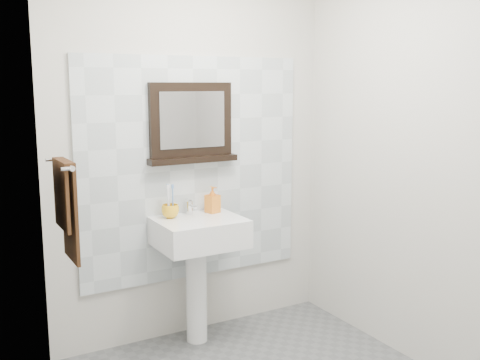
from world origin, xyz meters
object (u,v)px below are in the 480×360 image
toothbrush_cup (170,211)px  framed_mirror (191,125)px  soap_dispenser (213,200)px  pedestal_sink (199,246)px  hand_towel (66,203)px

toothbrush_cup → framed_mirror: bearing=23.1°
soap_dispenser → framed_mirror: framed_mirror is taller
pedestal_sink → toothbrush_cup: pedestal_sink is taller
framed_mirror → hand_towel: bearing=-157.2°
soap_dispenser → framed_mirror: 0.52m
pedestal_sink → soap_dispenser: (0.16, 0.11, 0.27)m
hand_towel → framed_mirror: bearing=22.8°
pedestal_sink → hand_towel: size_ratio=1.75×
pedestal_sink → toothbrush_cup: (-0.15, 0.10, 0.23)m
hand_towel → soap_dispenser: bearing=16.5°
pedestal_sink → soap_dispenser: soap_dispenser is taller
pedestal_sink → toothbrush_cup: bearing=145.9°
pedestal_sink → hand_towel: hand_towel is taller
pedestal_sink → soap_dispenser: 0.33m
soap_dispenser → framed_mirror: (-0.11, 0.08, 0.50)m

